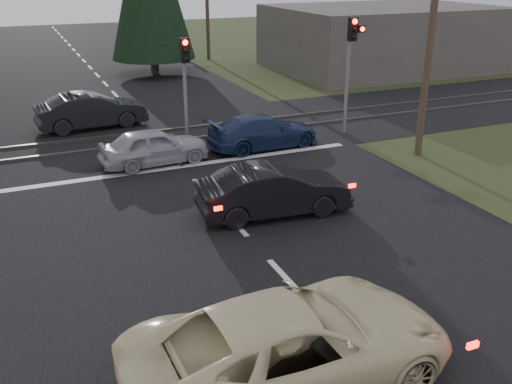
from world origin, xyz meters
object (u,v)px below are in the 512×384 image
blue_sedan (263,132)px  dark_car_far (91,111)px  traffic_signal_center (185,73)px  silver_car (154,147)px  traffic_signal_right (351,53)px  utility_pole_near (432,24)px  cream_coupe (291,344)px  dark_hatchback (274,191)px

blue_sedan → dark_car_far: (-5.65, 5.46, 0.12)m
blue_sedan → dark_car_far: dark_car_far is taller
traffic_signal_center → dark_car_far: traffic_signal_center is taller
silver_car → traffic_signal_right: bearing=-90.6°
traffic_signal_center → dark_car_far: 5.39m
traffic_signal_right → utility_pole_near: (0.95, -3.47, 1.41)m
dark_car_far → blue_sedan: bearing=-139.1°
traffic_signal_right → silver_car: (-8.35, -0.64, -2.66)m
traffic_signal_right → cream_coupe: 15.80m
traffic_signal_right → silver_car: size_ratio=1.23×
dark_hatchback → silver_car: bearing=25.4°
dark_hatchback → silver_car: (-2.05, 5.59, -0.06)m
cream_coupe → dark_hatchback: size_ratio=1.32×
silver_car → blue_sedan: 4.34m
utility_pole_near → silver_car: bearing=163.0°
traffic_signal_right → dark_car_far: (-9.66, 5.10, -2.56)m
utility_pole_near → dark_car_far: (-10.61, 8.57, -3.97)m
traffic_signal_center → cream_coupe: 14.30m
utility_pole_near → cream_coupe: size_ratio=1.58×
utility_pole_near → silver_car: (-9.30, 2.84, -4.07)m
cream_coupe → blue_sedan: (5.00, 12.37, -0.16)m
dark_hatchback → cream_coupe: bearing=162.6°
dark_hatchback → blue_sedan: size_ratio=0.98×
traffic_signal_center → blue_sedan: (2.54, -1.57, -2.17)m
cream_coupe → dark_car_far: size_ratio=1.24×
traffic_signal_center → silver_car: traffic_signal_center is taller
traffic_signal_center → cream_coupe: bearing=-100.0°
traffic_signal_center → dark_car_far: bearing=128.7°
utility_pole_near → silver_car: size_ratio=2.35×
traffic_signal_right → blue_sedan: (-4.01, -0.37, -2.68)m
traffic_signal_center → utility_pole_near: size_ratio=0.46×
cream_coupe → dark_hatchback: 7.05m
dark_hatchback → dark_car_far: 11.81m
traffic_signal_center → blue_sedan: traffic_signal_center is taller
traffic_signal_center → dark_hatchback: traffic_signal_center is taller
silver_car → dark_car_far: size_ratio=0.83×
silver_car → dark_car_far: bearing=7.9°
traffic_signal_center → cream_coupe: traffic_signal_center is taller
dark_car_far → traffic_signal_center: bearing=-146.4°
traffic_signal_center → dark_car_far: (-3.11, 3.89, -2.05)m
utility_pole_near → dark_hatchback: utility_pole_near is taller
dark_car_far → utility_pole_near: bearing=-133.9°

